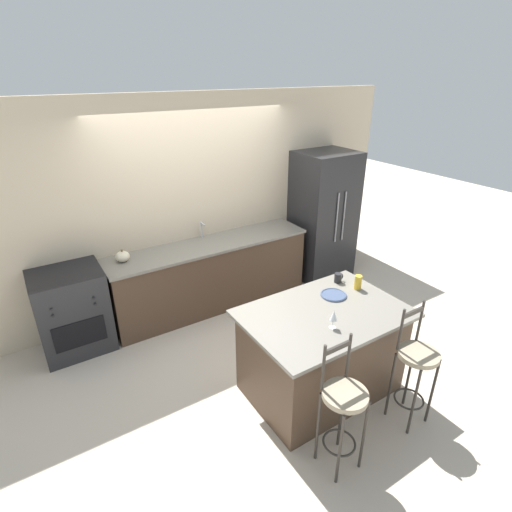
{
  "coord_description": "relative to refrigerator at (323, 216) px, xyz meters",
  "views": [
    {
      "loc": [
        -1.99,
        -3.92,
        2.94
      ],
      "look_at": [
        0.08,
        -0.64,
        1.11
      ],
      "focal_mm": 28.0,
      "sensor_mm": 36.0,
      "label": 1
    }
  ],
  "objects": [
    {
      "name": "refrigerator",
      "position": [
        0.0,
        0.0,
        0.0
      ],
      "size": [
        0.82,
        0.73,
        1.89
      ],
      "color": "#232326",
      "rests_on": "ground_plane"
    },
    {
      "name": "kitchen_island",
      "position": [
        -1.64,
        -1.93,
        -0.49
      ],
      "size": [
        1.51,
        1.03,
        0.91
      ],
      "color": "#4C3828",
      "rests_on": "ground_plane"
    },
    {
      "name": "bar_stool_near",
      "position": [
        -2.07,
        -2.66,
        -0.33
      ],
      "size": [
        0.35,
        0.35,
        1.16
      ],
      "color": "#332D28",
      "rests_on": "ground_plane"
    },
    {
      "name": "oven_range",
      "position": [
        -3.56,
        0.05,
        -0.46
      ],
      "size": [
        0.73,
        0.62,
        0.98
      ],
      "color": "#28282B",
      "rests_on": "ground_plane"
    },
    {
      "name": "coffee_mug",
      "position": [
        -1.15,
        -1.57,
        0.01
      ],
      "size": [
        0.11,
        0.08,
        0.1
      ],
      "color": "#232326",
      "rests_on": "kitchen_island"
    },
    {
      "name": "bar_stool_far",
      "position": [
        -1.22,
        -2.65,
        -0.33
      ],
      "size": [
        0.35,
        0.35,
        1.16
      ],
      "color": "#332D28",
      "rests_on": "ground_plane"
    },
    {
      "name": "sink_faucet",
      "position": [
        -1.84,
        0.26,
        0.1
      ],
      "size": [
        0.02,
        0.13,
        0.22
      ],
      "color": "#ADAFB5",
      "rests_on": "back_counter"
    },
    {
      "name": "ground_plane",
      "position": [
        -1.84,
        -0.29,
        -0.94
      ],
      "size": [
        18.0,
        18.0,
        0.0
      ],
      "primitive_type": "plane",
      "color": "beige"
    },
    {
      "name": "dinner_plate",
      "position": [
        -1.38,
        -1.76,
        -0.03
      ],
      "size": [
        0.26,
        0.26,
        0.02
      ],
      "color": "#425170",
      "rests_on": "kitchen_island"
    },
    {
      "name": "back_counter",
      "position": [
        -1.84,
        0.07,
        -0.49
      ],
      "size": [
        2.66,
        0.64,
        0.91
      ],
      "color": "#4C3828",
      "rests_on": "ground_plane"
    },
    {
      "name": "wine_glass",
      "position": [
        -1.75,
        -2.15,
        0.08
      ],
      "size": [
        0.06,
        0.06,
        0.17
      ],
      "color": "white",
      "rests_on": "kitchen_island"
    },
    {
      "name": "wall_back",
      "position": [
        -1.84,
        0.37,
        0.41
      ],
      "size": [
        6.0,
        0.07,
        2.7
      ],
      "color": "beige",
      "rests_on": "ground_plane"
    },
    {
      "name": "pumpkin_decoration",
      "position": [
        -2.91,
        0.12,
        0.03
      ],
      "size": [
        0.16,
        0.16,
        0.15
      ],
      "color": "beige",
      "rests_on": "back_counter"
    },
    {
      "name": "tumbler_cup",
      "position": [
        -1.08,
        -1.78,
        0.04
      ],
      "size": [
        0.07,
        0.07,
        0.15
      ],
      "color": "gold",
      "rests_on": "kitchen_island"
    }
  ]
}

